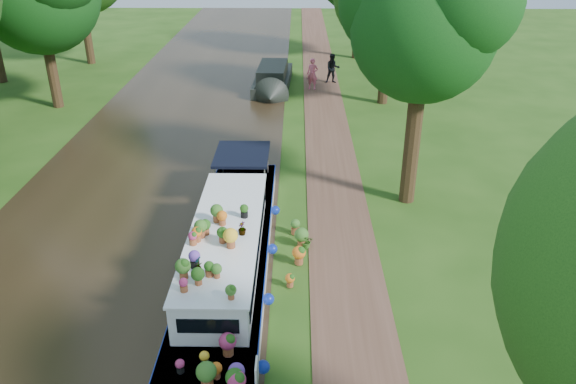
{
  "coord_description": "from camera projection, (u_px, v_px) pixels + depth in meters",
  "views": [
    {
      "loc": [
        -0.3,
        -15.67,
        9.62
      ],
      "look_at": [
        -0.58,
        1.01,
        1.3
      ],
      "focal_mm": 35.0,
      "sensor_mm": 36.0,
      "label": 1
    }
  ],
  "objects": [
    {
      "name": "ground",
      "position": [
        305.0,
        241.0,
        18.31
      ],
      "size": [
        100.0,
        100.0,
        0.0
      ],
      "primitive_type": "plane",
      "color": "#244912",
      "rests_on": "ground"
    },
    {
      "name": "pedestrian_pink",
      "position": [
        312.0,
        74.0,
        33.67
      ],
      "size": [
        0.77,
        0.61,
        1.84
      ],
      "primitive_type": "imported",
      "rotation": [
        0.0,
        0.0,
        -0.28
      ],
      "color": "#CC5482",
      "rests_on": "towpath"
    },
    {
      "name": "second_boat",
      "position": [
        273.0,
        79.0,
        34.13
      ],
      "size": [
        2.34,
        7.29,
        1.4
      ],
      "rotation": [
        0.0,
        0.0,
        -0.05
      ],
      "color": "black",
      "rests_on": "canal_water"
    },
    {
      "name": "plant_boat",
      "position": [
        227.0,
        260.0,
        15.81
      ],
      "size": [
        2.29,
        13.52,
        2.27
      ],
      "color": "white",
      "rests_on": "canal_water"
    },
    {
      "name": "verge_plant",
      "position": [
        307.0,
        241.0,
        17.88
      ],
      "size": [
        0.46,
        0.42,
        0.47
      ],
      "primitive_type": "imported",
      "rotation": [
        0.0,
        0.0,
        -0.13
      ],
      "color": "#366C20",
      "rests_on": "ground"
    },
    {
      "name": "pedestrian_dark",
      "position": [
        333.0,
        68.0,
        34.9
      ],
      "size": [
        0.94,
        0.76,
        1.81
      ],
      "primitive_type": "imported",
      "rotation": [
        0.0,
        0.0,
        0.09
      ],
      "color": "black",
      "rests_on": "towpath"
    },
    {
      "name": "towpath",
      "position": [
        342.0,
        241.0,
        18.29
      ],
      "size": [
        2.2,
        100.0,
        0.03
      ],
      "primitive_type": "cube",
      "color": "#533526",
      "rests_on": "ground"
    },
    {
      "name": "tree_near_overhang",
      "position": [
        425.0,
        17.0,
        18.05
      ],
      "size": [
        5.52,
        5.28,
        8.99
      ],
      "color": "black",
      "rests_on": "ground"
    },
    {
      "name": "canal_water",
      "position": [
        123.0,
        240.0,
        18.4
      ],
      "size": [
        10.0,
        100.0,
        0.02
      ],
      "primitive_type": "cube",
      "color": "black",
      "rests_on": "ground"
    }
  ]
}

